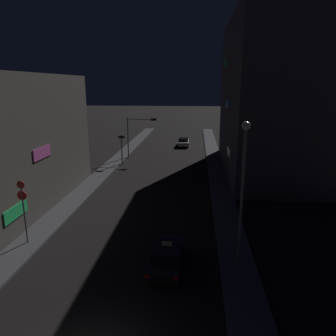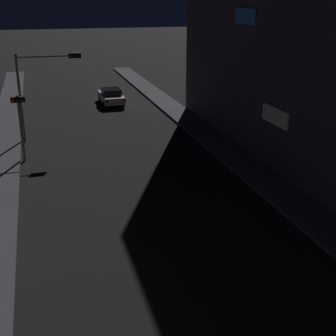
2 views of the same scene
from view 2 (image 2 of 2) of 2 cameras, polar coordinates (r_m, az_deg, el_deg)
The scene contains 6 objects.
sidewalk_left at distance 29.94m, azimuth -19.66°, elevation 1.29°, with size 2.12×68.38×0.17m, color #424247.
sidewalk_right at distance 31.88m, azimuth 5.42°, elevation 3.55°, with size 2.12×68.38×0.17m, color #424247.
building_facade_right at distance 31.61m, azimuth 18.73°, elevation 18.63°, with size 10.54×22.38×17.71m.
far_car at distance 42.86m, azimuth -6.99°, elevation 8.75°, with size 1.88×4.48×1.42m.
traffic_light_overhead at distance 31.90m, azimuth -15.20°, elevation 10.51°, with size 4.18×0.41×5.85m.
traffic_light_left_kerb at distance 28.24m, azimuth -17.76°, elevation 6.22°, with size 0.80×0.42×3.97m.
Camera 2 is at (-4.41, 3.80, 9.28)m, focal length 49.67 mm.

